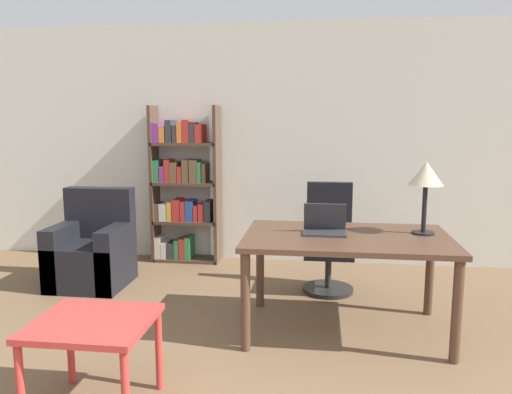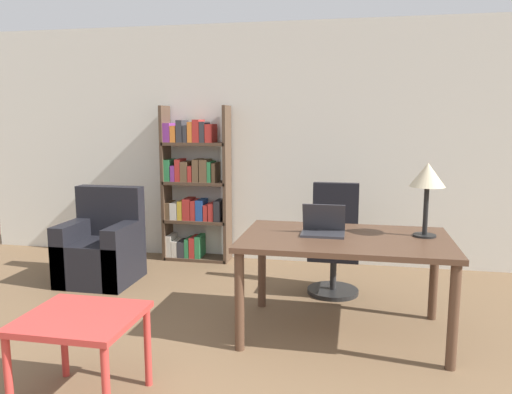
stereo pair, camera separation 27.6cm
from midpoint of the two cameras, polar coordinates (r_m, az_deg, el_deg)
name	(u,v)px [view 2 (the right image)]	position (r m, az deg, el deg)	size (l,w,h in m)	color
wall_back	(306,145)	(5.69, 7.13, 5.93)	(8.00, 0.06, 2.70)	silver
desk	(345,249)	(3.86, 12.15, -5.82)	(1.56, 0.98, 0.76)	#4C3323
laptop	(323,228)	(3.87, 9.72, -3.51)	(0.33, 0.23, 0.23)	#2D2D33
table_lamp	(427,178)	(3.95, 20.92, 2.01)	(0.26, 0.26, 0.56)	black
office_chair	(334,244)	(4.85, 10.56, -5.27)	(0.48, 0.48, 1.03)	black
side_table_blue	(81,328)	(3.06, -16.90, -14.17)	(0.64, 0.59, 0.54)	#B2332D
armchair	(102,251)	(5.29, -15.79, -5.93)	(0.70, 0.67, 0.95)	black
bookshelf	(193,189)	(5.80, -5.82, 0.96)	(0.77, 0.28, 1.79)	#4C3828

